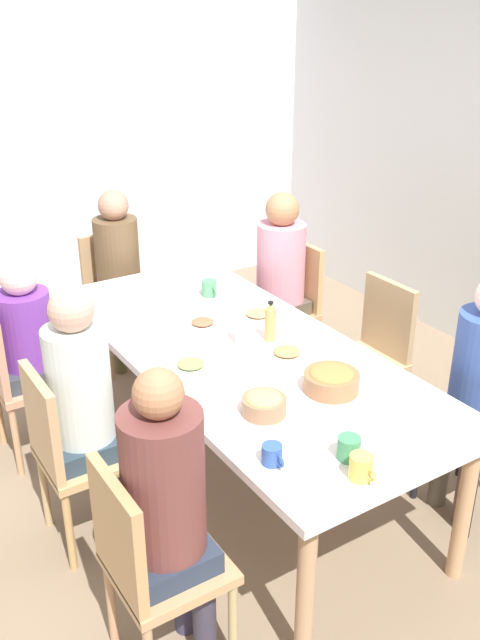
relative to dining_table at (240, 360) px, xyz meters
The scene contains 26 objects.
ground_plane 0.70m from the dining_table, ahead, with size 6.38×6.38×0.00m, color #836E56.
wall_left 2.78m from the dining_table, behind, with size 0.12×4.78×2.60m, color silver.
dining_table is the anchor object (origin of this frame).
chair_0 1.22m from the dining_table, 131.74° to the right, with size 0.40×0.40×0.90m.
person_0 1.14m from the dining_table, 134.84° to the right, with size 0.30×0.30×1.14m.
chair_1 0.92m from the dining_table, 90.00° to the right, with size 0.40×0.40×0.90m.
person_1 0.81m from the dining_table, 90.00° to the right, with size 0.30×0.30×1.26m.
chair_2 1.22m from the dining_table, 131.74° to the left, with size 0.40×0.40×0.90m.
person_2 1.14m from the dining_table, 134.72° to the left, with size 0.31×0.31×1.26m.
chair_3 1.22m from the dining_table, 48.26° to the right, with size 0.40×0.40×0.90m.
person_3 1.14m from the dining_table, 45.23° to the right, with size 0.30×0.30×1.26m.
chair_4 0.92m from the dining_table, 90.00° to the left, with size 0.40×0.40×0.90m.
chair_6 1.60m from the dining_table, behind, with size 0.40×0.40×0.90m.
person_6 1.49m from the dining_table, behind, with size 0.30×0.30×1.23m.
plate_0 0.32m from the dining_table, behind, with size 0.21×0.21×0.04m.
plate_1 0.32m from the dining_table, 78.98° to the right, with size 0.23×0.23×0.04m.
plate_2 0.37m from the dining_table, 132.28° to the left, with size 0.23×0.23×0.04m.
plate_3 0.26m from the dining_table, 35.05° to the left, with size 0.24×0.24×0.04m.
bowl_0 0.58m from the dining_table, 11.69° to the left, with size 0.24×0.24×0.10m.
bowl_1 0.61m from the dining_table, 23.11° to the right, with size 0.19×0.19×0.09m.
cup_0 0.69m from the dining_table, 162.45° to the left, with size 0.12×0.09×0.09m.
cup_1 0.95m from the dining_table, 25.28° to the right, with size 0.11×0.08×0.08m.
cup_2 1.12m from the dining_table, ahead, with size 0.12×0.08×0.10m.
cup_3 1.00m from the dining_table, ahead, with size 0.12×0.09×0.09m.
bottle_0 0.17m from the dining_table, 146.75° to the left, with size 0.05×0.05×0.20m.
bottle_1 0.24m from the dining_table, 87.21° to the left, with size 0.06×0.06×0.21m.
Camera 1 is at (2.54, -1.62, 2.31)m, focal length 38.68 mm.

